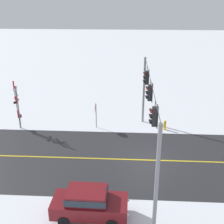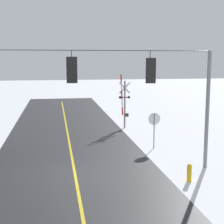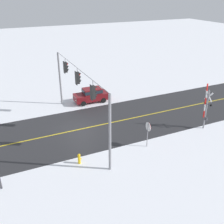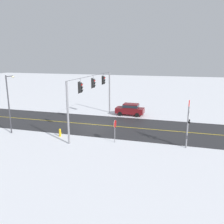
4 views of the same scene
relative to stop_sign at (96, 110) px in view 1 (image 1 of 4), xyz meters
name	(u,v)px [view 1 (image 1 of 4)]	position (x,y,z in m)	size (l,w,h in m)	color
ground_plane	(146,160)	(5.41, 4.30, -1.71)	(160.00, 160.00, 0.00)	white
signal_span	(149,107)	(5.46, 4.29, 2.51)	(14.20, 0.47, 6.22)	gray
stop_sign	(96,110)	(0.00, 0.00, 0.00)	(0.80, 0.09, 2.35)	gray
railroad_crossing	(17,105)	(0.55, -6.89, 0.55)	(0.98, 0.31, 4.55)	gray
parked_car_maroon	(89,202)	(11.47, 0.85, -0.76)	(1.89, 4.23, 1.74)	maroon
fire_hydrant	(165,125)	(0.11, 6.21, -1.25)	(0.24, 0.31, 0.88)	gold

